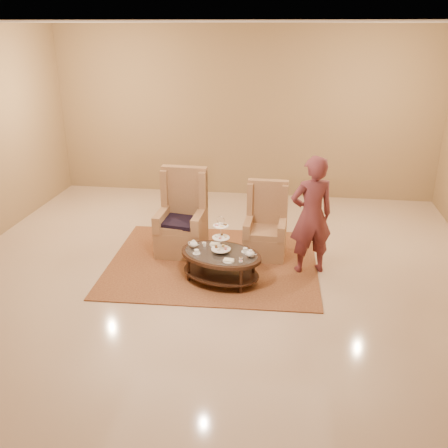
% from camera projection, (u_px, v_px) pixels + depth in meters
% --- Properties ---
extents(ground, '(8.00, 8.00, 0.00)m').
position_uv_depth(ground, '(214.00, 278.00, 7.34)').
color(ground, '#C8AF95').
rests_on(ground, ground).
extents(ceiling, '(8.00, 8.00, 0.02)m').
position_uv_depth(ceiling, '(214.00, 278.00, 7.34)').
color(ceiling, beige).
rests_on(ceiling, ground).
extents(wall_back, '(8.00, 0.04, 3.50)m').
position_uv_depth(wall_back, '(244.00, 113.00, 10.36)').
color(wall_back, '#9A7D54').
rests_on(wall_back, ground).
extents(rug, '(3.31, 2.80, 0.02)m').
position_uv_depth(rug, '(213.00, 262.00, 7.81)').
color(rug, '#915E33').
rests_on(rug, ground).
extents(tea_table, '(1.40, 1.17, 1.01)m').
position_uv_depth(tea_table, '(221.00, 258.00, 7.13)').
color(tea_table, black).
rests_on(tea_table, ground).
extents(armchair_left, '(0.76, 0.78, 1.36)m').
position_uv_depth(armchair_left, '(183.00, 224.00, 8.09)').
color(armchair_left, '#9C6F49').
rests_on(armchair_left, ground).
extents(armchair_right, '(0.66, 0.68, 1.19)m').
position_uv_depth(armchair_right, '(266.00, 231.00, 7.98)').
color(armchair_right, '#9C6F49').
rests_on(armchair_right, ground).
extents(person, '(0.76, 0.63, 1.79)m').
position_uv_depth(person, '(311.00, 216.00, 7.23)').
color(person, brown).
rests_on(person, ground).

